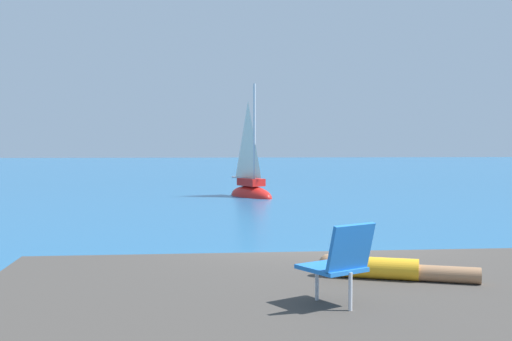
{
  "coord_description": "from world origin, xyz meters",
  "views": [
    {
      "loc": [
        -1.58,
        -10.5,
        2.65
      ],
      "look_at": [
        -0.04,
        14.81,
        1.4
      ],
      "focal_mm": 45.79,
      "sensor_mm": 36.0,
      "label": 1
    }
  ],
  "objects": [
    {
      "name": "boulder_inland",
      "position": [
        -2.92,
        -1.12,
        0.0
      ],
      "size": [
        1.63,
        1.55,
        0.82
      ],
      "primitive_type": "cube",
      "rotation": [
        0.11,
        0.03,
        0.57
      ],
      "color": "#434233",
      "rests_on": "ground"
    },
    {
      "name": "shore_ledge",
      "position": [
        -0.08,
        -3.72,
        0.54
      ],
      "size": [
        8.17,
        4.53,
        1.08
      ],
      "primitive_type": "cube",
      "rotation": [
        0.0,
        0.0,
        0.04
      ],
      "color": "#423D38",
      "rests_on": "ground"
    },
    {
      "name": "beach_chair",
      "position": [
        -0.44,
        -4.59,
        1.52
      ],
      "size": [
        0.72,
        0.76,
        0.8
      ],
      "rotation": [
        0.0,
        0.0,
        2.12
      ],
      "color": "blue",
      "rests_on": "shore_ledge"
    },
    {
      "name": "sailboat_near",
      "position": [
        -0.03,
        18.92,
        0.3
      ],
      "size": [
        2.39,
        3.03,
        5.6
      ],
      "rotation": [
        0.0,
        0.0,
        5.26
      ],
      "color": "red",
      "rests_on": "ground"
    },
    {
      "name": "boulder_seaward",
      "position": [
        1.85,
        -1.36,
        0.0
      ],
      "size": [
        0.87,
        0.66,
        0.58
      ],
      "primitive_type": "cube",
      "rotation": [
        0.02,
        -0.2,
        3.08
      ],
      "color": "#40403A",
      "rests_on": "ground"
    },
    {
      "name": "person_sunbather",
      "position": [
        0.33,
        -3.43,
        1.2
      ],
      "size": [
        1.7,
        0.72,
        0.25
      ],
      "rotation": [
        0.0,
        0.0,
        5.96
      ],
      "color": "gold",
      "rests_on": "shore_ledge"
    },
    {
      "name": "ground_plane",
      "position": [
        0.0,
        0.0,
        0.0
      ],
      "size": [
        160.0,
        160.0,
        0.0
      ],
      "primitive_type": "plane",
      "color": "#236093"
    }
  ]
}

